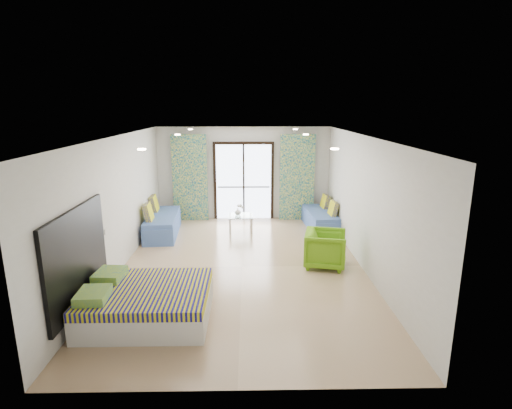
{
  "coord_description": "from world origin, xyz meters",
  "views": [
    {
      "loc": [
        0.14,
        -7.81,
        3.28
      ],
      "look_at": [
        0.31,
        0.77,
        1.15
      ],
      "focal_mm": 28.0,
      "sensor_mm": 36.0,
      "label": 1
    }
  ],
  "objects_px": {
    "daybed_right": "(320,219)",
    "coffee_table": "(241,217)",
    "armchair": "(325,247)",
    "daybed_left": "(162,224)",
    "bed": "(146,303)"
  },
  "relations": [
    {
      "from": "bed",
      "to": "coffee_table",
      "type": "height_order",
      "value": "coffee_table"
    },
    {
      "from": "bed",
      "to": "coffee_table",
      "type": "xyz_separation_m",
      "value": [
        1.4,
        4.56,
        0.11
      ]
    },
    {
      "from": "daybed_left",
      "to": "daybed_right",
      "type": "height_order",
      "value": "daybed_left"
    },
    {
      "from": "coffee_table",
      "to": "armchair",
      "type": "xyz_separation_m",
      "value": [
        1.82,
        -2.48,
        0.04
      ]
    },
    {
      "from": "bed",
      "to": "daybed_left",
      "type": "height_order",
      "value": "daybed_left"
    },
    {
      "from": "daybed_right",
      "to": "coffee_table",
      "type": "distance_m",
      "value": 2.2
    },
    {
      "from": "bed",
      "to": "armchair",
      "type": "relative_size",
      "value": 2.28
    },
    {
      "from": "bed",
      "to": "daybed_right",
      "type": "relative_size",
      "value": 1.08
    },
    {
      "from": "daybed_left",
      "to": "coffee_table",
      "type": "distance_m",
      "value": 2.06
    },
    {
      "from": "bed",
      "to": "daybed_left",
      "type": "bearing_deg",
      "value": 98.55
    },
    {
      "from": "daybed_left",
      "to": "armchair",
      "type": "bearing_deg",
      "value": -33.7
    },
    {
      "from": "armchair",
      "to": "daybed_left",
      "type": "bearing_deg",
      "value": 72.89
    },
    {
      "from": "bed",
      "to": "armchair",
      "type": "bearing_deg",
      "value": 32.91
    },
    {
      "from": "coffee_table",
      "to": "armchair",
      "type": "relative_size",
      "value": 0.89
    },
    {
      "from": "daybed_left",
      "to": "armchair",
      "type": "height_order",
      "value": "daybed_left"
    }
  ]
}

